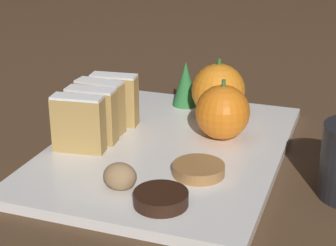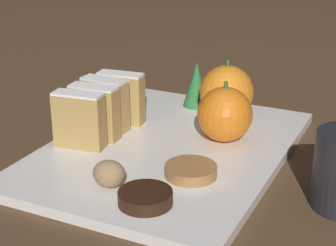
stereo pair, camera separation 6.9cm
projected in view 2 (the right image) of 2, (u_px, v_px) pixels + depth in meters
The scene contains 12 objects.
ground_plane at pixel (168, 154), 0.70m from camera, with size 6.00×6.00×0.00m, color #513823.
serving_platter at pixel (168, 150), 0.70m from camera, with size 0.28×0.38×0.01m.
stollen_slice_front at pixel (79, 120), 0.68m from camera, with size 0.06×0.03×0.07m.
stollen_slice_second at pixel (94, 112), 0.71m from camera, with size 0.06×0.03×0.07m.
stollen_slice_third at pixel (105, 104), 0.74m from camera, with size 0.06×0.03×0.07m.
stollen_slice_fourth at pixel (121, 98), 0.76m from camera, with size 0.06×0.03×0.07m.
orange_near at pixel (225, 114), 0.70m from camera, with size 0.07×0.07×0.08m.
orange_far at pixel (227, 92), 0.77m from camera, with size 0.08×0.08×0.08m.
walnut at pixel (109, 174), 0.59m from camera, with size 0.04×0.03×0.03m.
chocolate_cookie at pixel (145, 198), 0.56m from camera, with size 0.06×0.06×0.01m.
gingerbread_cookie at pixel (191, 171), 0.62m from camera, with size 0.06×0.06×0.01m.
evergreen_sprig at pixel (196, 84), 0.82m from camera, with size 0.04×0.04×0.07m.
Camera 2 is at (0.28, -0.58, 0.30)m, focal length 60.00 mm.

